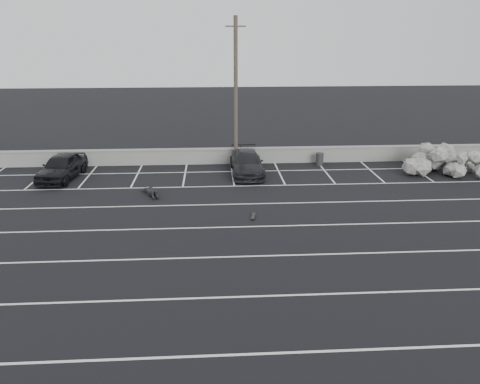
{
  "coord_description": "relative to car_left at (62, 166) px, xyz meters",
  "views": [
    {
      "loc": [
        -0.22,
        -16.85,
        8.58
      ],
      "look_at": [
        1.09,
        5.05,
        1.0
      ],
      "focal_mm": 35.0,
      "sensor_mm": 36.0,
      "label": 1
    }
  ],
  "objects": [
    {
      "name": "riprap_pile",
      "position": [
        23.42,
        0.12,
        -0.2
      ],
      "size": [
        5.61,
        4.54,
        1.42
      ],
      "color": "#ABAAA0",
      "rests_on": "ground"
    },
    {
      "name": "stall_lines",
      "position": [
        9.32,
        -6.69,
        -0.77
      ],
      "size": [
        36.0,
        20.05,
        0.01
      ],
      "color": "silver",
      "rests_on": "ground"
    },
    {
      "name": "person",
      "position": [
        5.65,
        -3.09,
        -0.54
      ],
      "size": [
        2.57,
        3.0,
        0.47
      ],
      "primitive_type": null,
      "rotation": [
        0.0,
        0.0,
        0.39
      ],
      "color": "black",
      "rests_on": "ground"
    },
    {
      "name": "seawall",
      "position": [
        9.4,
        2.91,
        -0.23
      ],
      "size": [
        50.0,
        0.45,
        1.06
      ],
      "color": "gray",
      "rests_on": "ground"
    },
    {
      "name": "utility_pole",
      "position": [
        10.71,
        2.11,
        4.02
      ],
      "size": [
        1.26,
        0.25,
        9.47
      ],
      "color": "#4C4238",
      "rests_on": "ground"
    },
    {
      "name": "car_right",
      "position": [
        11.3,
        0.38,
        -0.07
      ],
      "size": [
        2.05,
        4.88,
        1.41
      ],
      "primitive_type": "imported",
      "rotation": [
        0.0,
        0.0,
        0.02
      ],
      "color": "black",
      "rests_on": "ground"
    },
    {
      "name": "car_left",
      "position": [
        0.0,
        0.0,
        0.0
      ],
      "size": [
        2.42,
        4.75,
        1.55
      ],
      "primitive_type": "imported",
      "rotation": [
        0.0,
        0.0,
        -0.13
      ],
      "color": "black",
      "rests_on": "ground"
    },
    {
      "name": "skateboard",
      "position": [
        11.07,
        -7.01,
        -0.71
      ],
      "size": [
        0.29,
        0.68,
        0.08
      ],
      "rotation": [
        0.0,
        0.0,
        -0.19
      ],
      "color": "black",
      "rests_on": "ground"
    },
    {
      "name": "ground",
      "position": [
        9.4,
        -11.09,
        -0.77
      ],
      "size": [
        120.0,
        120.0,
        0.0
      ],
      "primitive_type": "plane",
      "color": "black",
      "rests_on": "ground"
    },
    {
      "name": "trash_bin",
      "position": [
        16.35,
        2.06,
        -0.35
      ],
      "size": [
        0.68,
        0.68,
        0.84
      ],
      "rotation": [
        0.0,
        0.0,
        0.29
      ],
      "color": "#29292B",
      "rests_on": "ground"
    }
  ]
}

